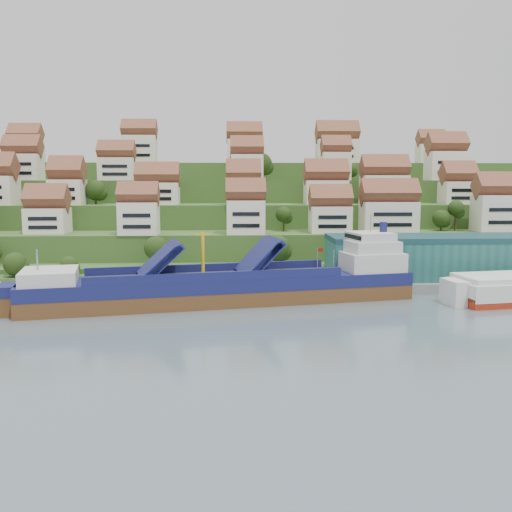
{
  "coord_description": "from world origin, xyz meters",
  "views": [
    {
      "loc": [
        -1.16,
        -114.0,
        25.02
      ],
      "look_at": [
        4.56,
        14.0,
        8.0
      ],
      "focal_mm": 40.0,
      "sensor_mm": 36.0,
      "label": 1
    }
  ],
  "objects": [
    {
      "name": "hillside_village",
      "position": [
        2.7,
        60.28,
        24.11
      ],
      "size": [
        156.55,
        62.37,
        29.49
      ],
      "color": "white",
      "rests_on": "ground"
    },
    {
      "name": "quay",
      "position": [
        20.0,
        15.0,
        1.1
      ],
      "size": [
        180.0,
        14.0,
        2.2
      ],
      "primitive_type": "cube",
      "color": "gray",
      "rests_on": "ground"
    },
    {
      "name": "hillside_trees",
      "position": [
        -11.93,
        44.5,
        16.53
      ],
      "size": [
        138.05,
        62.66,
        30.88
      ],
      "color": "#263F15",
      "rests_on": "ground"
    },
    {
      "name": "cargo_ship",
      "position": [
        -0.63,
        1.55,
        3.34
      ],
      "size": [
        80.12,
        27.79,
        17.59
      ],
      "rotation": [
        0.0,
        0.0,
        0.2
      ],
      "color": "brown",
      "rests_on": "ground"
    },
    {
      "name": "warehouse",
      "position": [
        52.0,
        17.0,
        7.2
      ],
      "size": [
        60.0,
        15.0,
        10.0
      ],
      "primitive_type": "cube",
      "color": "#24625C",
      "rests_on": "quay"
    },
    {
      "name": "ground",
      "position": [
        0.0,
        0.0,
        0.0
      ],
      "size": [
        300.0,
        300.0,
        0.0
      ],
      "primitive_type": "plane",
      "color": "slate",
      "rests_on": "ground"
    },
    {
      "name": "flagpole",
      "position": [
        18.11,
        10.0,
        6.88
      ],
      "size": [
        1.28,
        0.16,
        8.0
      ],
      "color": "gray",
      "rests_on": "quay"
    },
    {
      "name": "hillside",
      "position": [
        0.0,
        103.55,
        10.66
      ],
      "size": [
        260.0,
        128.0,
        31.0
      ],
      "color": "#2D4C1E",
      "rests_on": "ground"
    }
  ]
}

